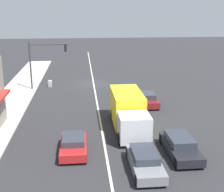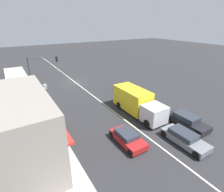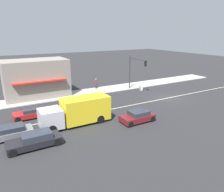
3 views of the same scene
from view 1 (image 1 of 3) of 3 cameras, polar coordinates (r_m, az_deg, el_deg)
name	(u,v)px [view 1 (image 1 of 3)]	position (r m, az deg, el deg)	size (l,w,h in m)	color
ground_plane	(104,141)	(23.60, -1.52, -8.21)	(160.00, 160.00, 0.00)	#2B2B2D
lane_marking_center	(94,84)	(40.67, -3.37, 2.22)	(0.16, 60.00, 0.01)	beige
traffic_signal_main	(42,57)	(38.08, -12.65, 6.90)	(4.59, 0.34, 5.60)	#333338
warning_aframe_sign	(50,84)	(39.65, -11.26, 2.20)	(0.45, 0.53, 0.84)	silver
delivery_truck	(128,111)	(25.54, 2.99, -2.77)	(2.44, 7.50, 2.87)	silver
sedan_dark	(180,146)	(21.83, 12.37, -8.90)	(1.85, 4.56, 1.28)	black
sedan_maroon	(147,100)	(31.85, 6.37, -0.64)	(1.89, 3.81, 1.26)	maroon
suv_grey	(145,161)	(19.59, 6.03, -11.71)	(1.78, 4.41, 1.21)	slate
hatchback_red	(74,145)	(21.77, -7.05, -8.88)	(1.78, 3.81, 1.14)	#AD1E1E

